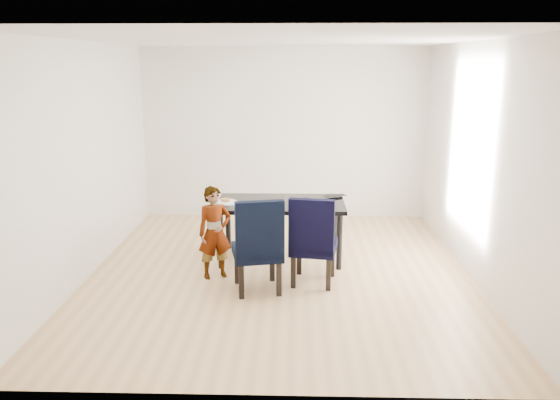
{
  "coord_description": "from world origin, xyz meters",
  "views": [
    {
      "loc": [
        0.18,
        -6.15,
        2.46
      ],
      "look_at": [
        0.0,
        0.2,
        0.85
      ],
      "focal_mm": 35.0,
      "sensor_mm": 36.0,
      "label": 1
    }
  ],
  "objects_px": {
    "chair_right": "(314,239)",
    "laptop": "(333,196)",
    "child": "(215,233)",
    "plate": "(226,202)",
    "chair_left": "(257,244)",
    "dining_table": "(281,230)"
  },
  "relations": [
    {
      "from": "child",
      "to": "plate",
      "type": "distance_m",
      "value": 0.62
    },
    {
      "from": "dining_table",
      "to": "plate",
      "type": "distance_m",
      "value": 0.78
    },
    {
      "from": "chair_right",
      "to": "plate",
      "type": "relative_size",
      "value": 3.52
    },
    {
      "from": "child",
      "to": "dining_table",
      "type": "bearing_deg",
      "value": 16.89
    },
    {
      "from": "chair_left",
      "to": "laptop",
      "type": "height_order",
      "value": "chair_left"
    },
    {
      "from": "dining_table",
      "to": "child",
      "type": "relative_size",
      "value": 1.47
    },
    {
      "from": "chair_right",
      "to": "plate",
      "type": "bearing_deg",
      "value": 156.34
    },
    {
      "from": "chair_right",
      "to": "laptop",
      "type": "distance_m",
      "value": 1.14
    },
    {
      "from": "chair_right",
      "to": "child",
      "type": "xyz_separation_m",
      "value": [
        -1.14,
        0.13,
        0.03
      ]
    },
    {
      "from": "plate",
      "to": "laptop",
      "type": "bearing_deg",
      "value": 15.41
    },
    {
      "from": "chair_left",
      "to": "dining_table",
      "type": "bearing_deg",
      "value": 64.82
    },
    {
      "from": "plate",
      "to": "laptop",
      "type": "xyz_separation_m",
      "value": [
        1.36,
        0.37,
        0.0
      ]
    },
    {
      "from": "chair_left",
      "to": "chair_right",
      "type": "relative_size",
      "value": 1.03
    },
    {
      "from": "dining_table",
      "to": "chair_left",
      "type": "height_order",
      "value": "chair_left"
    },
    {
      "from": "child",
      "to": "plate",
      "type": "xyz_separation_m",
      "value": [
        0.07,
        0.57,
        0.21
      ]
    },
    {
      "from": "plate",
      "to": "laptop",
      "type": "distance_m",
      "value": 1.41
    },
    {
      "from": "chair_left",
      "to": "laptop",
      "type": "xyz_separation_m",
      "value": [
        0.91,
        1.3,
        0.23
      ]
    },
    {
      "from": "child",
      "to": "laptop",
      "type": "distance_m",
      "value": 1.73
    },
    {
      "from": "child",
      "to": "laptop",
      "type": "xyz_separation_m",
      "value": [
        1.43,
        0.95,
        0.22
      ]
    },
    {
      "from": "dining_table",
      "to": "laptop",
      "type": "xyz_separation_m",
      "value": [
        0.68,
        0.3,
        0.39
      ]
    },
    {
      "from": "laptop",
      "to": "dining_table",
      "type": "bearing_deg",
      "value": -2.25
    },
    {
      "from": "chair_right",
      "to": "laptop",
      "type": "height_order",
      "value": "chair_right"
    }
  ]
}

